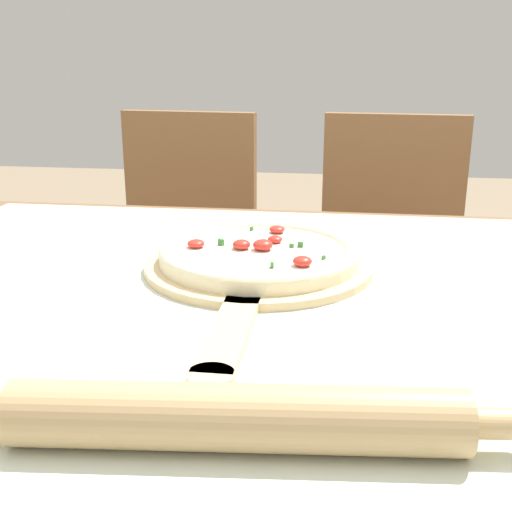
% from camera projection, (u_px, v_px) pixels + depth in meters
% --- Properties ---
extents(dining_table, '(1.23, 1.03, 0.73)m').
position_uv_depth(dining_table, '(230.00, 363.00, 0.91)').
color(dining_table, brown).
rests_on(dining_table, ground_plane).
extents(towel_cloth, '(1.15, 0.95, 0.00)m').
position_uv_depth(towel_cloth, '(229.00, 295.00, 0.88)').
color(towel_cloth, silver).
rests_on(towel_cloth, dining_table).
extents(pizza_peel, '(0.34, 0.56, 0.01)m').
position_uv_depth(pizza_peel, '(256.00, 270.00, 0.95)').
color(pizza_peel, '#D6B784').
rests_on(pizza_peel, towel_cloth).
extents(pizza, '(0.30, 0.30, 0.04)m').
position_uv_depth(pizza, '(259.00, 253.00, 0.97)').
color(pizza, beige).
rests_on(pizza, pizza_peel).
extents(rolling_pin, '(0.47, 0.09, 0.06)m').
position_uv_depth(rolling_pin, '(236.00, 417.00, 0.53)').
color(rolling_pin, tan).
rests_on(rolling_pin, towel_cloth).
extents(chair_left, '(0.43, 0.43, 0.90)m').
position_uv_depth(chair_left, '(182.00, 252.00, 1.78)').
color(chair_left, brown).
rests_on(chair_left, ground_plane).
extents(chair_right, '(0.43, 0.43, 0.90)m').
position_uv_depth(chair_right, '(388.00, 261.00, 1.71)').
color(chair_right, brown).
rests_on(chair_right, ground_plane).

